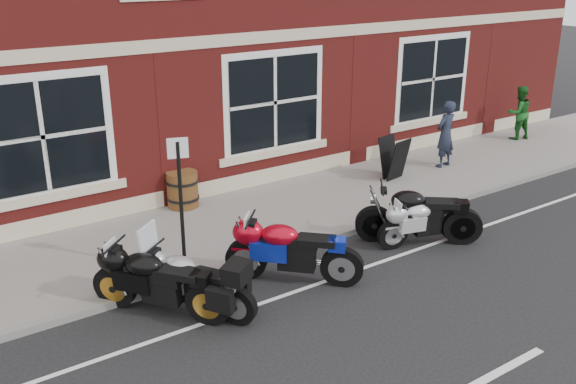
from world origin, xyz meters
name	(u,v)px	position (x,y,z in m)	size (l,w,h in m)	color
ground	(351,280)	(0.00, 0.00, 0.00)	(80.00, 80.00, 0.00)	black
sidewalk	(255,219)	(0.00, 3.00, 0.06)	(30.00, 3.00, 0.12)	slate
kerb	(301,246)	(0.00, 1.42, 0.06)	(30.00, 0.16, 0.12)	slate
moto_touring_silver	(191,279)	(-2.61, 0.59, 0.55)	(1.16, 1.83, 1.35)	black
moto_sport_red	(291,248)	(-0.83, 0.55, 0.59)	(1.68, 1.72, 1.02)	black
moto_sport_black	(158,279)	(-3.03, 0.82, 0.57)	(1.43, 1.87, 1.00)	black
moto_sport_silver	(422,220)	(1.96, 0.35, 0.48)	(1.84, 0.62, 0.84)	black
moto_naked_black	(416,212)	(1.92, 0.47, 0.60)	(1.89, 1.57, 1.04)	black
pedestrian_left	(445,134)	(5.54, 3.08, 0.94)	(0.60, 0.39, 1.64)	#1B2131
pedestrian_right	(519,113)	(9.17, 3.65, 0.87)	(0.73, 0.57, 1.50)	#17521B
a_board_sign	(394,158)	(3.89, 3.13, 0.61)	(0.59, 0.39, 0.98)	black
barrel_planter	(183,189)	(-0.93, 4.30, 0.49)	(0.67, 0.67, 0.75)	#493213
parking_sign	(181,198)	(-2.24, 1.57, 1.45)	(0.32, 0.12, 2.30)	black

